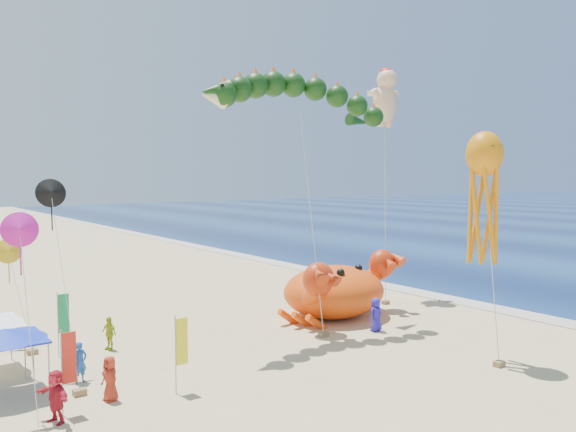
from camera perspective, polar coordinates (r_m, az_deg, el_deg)
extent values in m
plane|color=#D1B784|center=(32.52, 5.04, -11.55)|extent=(320.00, 320.00, 0.00)
plane|color=silver|center=(41.27, 17.69, -8.38)|extent=(320.00, 320.00, 0.00)
ellipsoid|color=#E7480C|center=(35.26, 4.72, -7.64)|extent=(7.91, 7.07, 3.21)
sphere|color=#B62D0B|center=(31.71, 1.46, -6.31)|extent=(1.91, 1.91, 1.91)
sphere|color=black|center=(33.52, 4.71, -5.77)|extent=(0.49, 0.49, 0.49)
sphere|color=#B62D0B|center=(36.54, 10.39, -5.01)|extent=(1.91, 1.91, 1.91)
sphere|color=black|center=(34.87, 7.21, -5.41)|extent=(0.49, 0.49, 0.49)
cone|color=black|center=(28.58, -7.55, 12.41)|extent=(1.62, 1.19, 1.32)
cylinder|color=#B2B2B2|center=(30.80, 2.44, -0.68)|extent=(0.34, 1.77, 12.11)
cube|color=olive|center=(31.32, 3.63, -11.91)|extent=(0.50, 0.35, 0.25)
ellipsoid|color=#F6C196|center=(42.33, 9.83, 11.21)|extent=(1.95, 1.60, 2.86)
sphere|color=#F6C196|center=(42.45, 10.03, 13.47)|extent=(1.50, 1.50, 1.50)
ellipsoid|color=red|center=(42.60, 9.95, 14.16)|extent=(0.97, 0.97, 0.68)
cylinder|color=#B2B2B2|center=(40.32, 9.85, 0.84)|extent=(2.40, 2.55, 12.80)
cube|color=olive|center=(39.49, 9.89, -8.63)|extent=(0.50, 0.35, 0.25)
ellipsoid|color=orange|center=(28.05, 19.34, 5.96)|extent=(1.86, 1.67, 2.14)
cylinder|color=#B2B2B2|center=(27.81, 19.98, -4.62)|extent=(0.42, 1.32, 9.01)
cube|color=olive|center=(28.33, 20.65, -13.88)|extent=(0.50, 0.35, 0.25)
cylinder|color=gray|center=(24.66, -23.10, -14.26)|extent=(0.06, 0.06, 2.20)
cylinder|color=gray|center=(27.13, -24.46, -12.63)|extent=(0.06, 0.06, 2.20)
cube|color=#1632C3|center=(25.34, -26.86, -11.19)|extent=(2.89, 2.89, 0.08)
cone|color=#1632C3|center=(25.28, -26.87, -10.67)|extent=(3.17, 3.17, 0.45)
cylinder|color=gray|center=(27.47, -25.15, -12.44)|extent=(0.06, 0.06, 2.20)
cylinder|color=gray|center=(30.32, -26.32, -10.94)|extent=(0.06, 0.06, 2.20)
cylinder|color=gray|center=(23.50, -11.35, -13.65)|extent=(0.05, 0.05, 3.20)
cube|color=yellow|center=(23.47, -10.73, -12.39)|extent=(0.50, 0.04, 1.90)
cylinder|color=gray|center=(22.64, -22.00, -14.55)|extent=(0.05, 0.05, 3.20)
cube|color=red|center=(22.56, -21.33, -13.27)|extent=(0.50, 0.04, 1.90)
cylinder|color=gray|center=(29.68, -22.33, -10.15)|extent=(0.05, 0.05, 3.20)
cube|color=#18944C|center=(29.63, -21.82, -9.16)|extent=(0.50, 0.04, 1.90)
imported|color=#A52B1A|center=(23.71, -17.64, -15.45)|extent=(0.74, 0.96, 1.75)
imported|color=#281EB2|center=(32.51, 8.92, -9.86)|extent=(0.98, 0.68, 1.89)
imported|color=#B5C422|center=(30.24, -17.73, -11.26)|extent=(0.71, 1.07, 1.69)
imported|color=#1C4DA7|center=(25.97, -20.36, -13.78)|extent=(0.75, 0.63, 1.75)
imported|color=red|center=(22.37, -22.55, -16.57)|extent=(1.09, 1.84, 1.89)
cone|color=#D717A0|center=(22.57, -25.60, -1.20)|extent=(1.30, 0.51, 1.32)
cylinder|color=#B2B2B2|center=(21.72, -23.90, -10.38)|extent=(0.55, 3.04, 6.57)
cone|color=black|center=(27.06, -22.92, 2.22)|extent=(1.30, 0.51, 1.32)
cylinder|color=#B2B2B2|center=(26.08, -21.36, -6.59)|extent=(0.55, 3.04, 7.77)
cube|color=olive|center=(25.74, -19.65, -15.68)|extent=(0.50, 0.35, 0.25)
cone|color=#C49415|center=(32.37, -26.54, -3.18)|extent=(1.30, 0.51, 1.32)
cylinder|color=#B2B2B2|center=(31.34, -25.45, -7.86)|extent=(0.54, 3.04, 4.67)
cube|color=olive|center=(30.52, -24.28, -12.68)|extent=(0.50, 0.35, 0.25)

